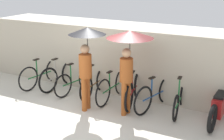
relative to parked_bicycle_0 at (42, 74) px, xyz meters
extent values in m
plane|color=beige|center=(2.16, -1.55, -0.39)|extent=(30.00, 30.00, 0.00)
cube|color=#B2A893|center=(2.16, 0.43, 0.56)|extent=(13.29, 0.12, 1.92)
torus|color=black|center=(0.06, 0.54, -0.02)|extent=(0.12, 0.75, 0.75)
torus|color=black|center=(-0.06, -0.55, -0.02)|extent=(0.12, 0.75, 0.75)
cylinder|color=#19662D|center=(0.00, -0.01, -0.02)|extent=(0.15, 1.10, 0.04)
cylinder|color=#19662D|center=(-0.02, -0.20, 0.23)|extent=(0.04, 0.04, 0.50)
cube|color=black|center=(-0.02, -0.20, 0.50)|extent=(0.11, 0.21, 0.03)
cylinder|color=#19662D|center=(0.06, 0.54, 0.34)|extent=(0.04, 0.04, 0.71)
cylinder|color=#19662D|center=(0.06, 0.54, 0.70)|extent=(0.44, 0.07, 0.03)
torus|color=black|center=(0.67, 0.56, -0.01)|extent=(0.14, 0.78, 0.77)
torus|color=black|center=(0.57, -0.40, -0.01)|extent=(0.14, 0.78, 0.77)
cylinder|color=#A59E93|center=(0.62, 0.08, -0.01)|extent=(0.13, 0.96, 0.04)
cylinder|color=#A59E93|center=(0.60, -0.09, 0.27)|extent=(0.04, 0.04, 0.56)
cube|color=black|center=(0.60, -0.09, 0.56)|extent=(0.11, 0.21, 0.03)
cylinder|color=#A59E93|center=(0.67, 0.56, 0.29)|extent=(0.04, 0.04, 0.59)
cylinder|color=#A59E93|center=(0.67, 0.56, 0.58)|extent=(0.44, 0.07, 0.03)
torus|color=black|center=(1.32, 0.50, -0.05)|extent=(0.15, 0.69, 0.69)
torus|color=black|center=(1.16, -0.49, -0.05)|extent=(0.15, 0.69, 0.69)
cylinder|color=#19662D|center=(1.24, 0.00, -0.05)|extent=(0.20, 0.99, 0.04)
cylinder|color=#19662D|center=(1.21, -0.17, 0.23)|extent=(0.04, 0.04, 0.55)
cube|color=black|center=(1.21, -0.17, 0.52)|extent=(0.12, 0.21, 0.03)
cylinder|color=#19662D|center=(1.32, 0.50, 0.32)|extent=(0.04, 0.04, 0.75)
cylinder|color=#19662D|center=(1.32, 0.50, 0.70)|extent=(0.44, 0.10, 0.03)
torus|color=black|center=(1.83, 0.54, -0.04)|extent=(0.09, 0.70, 0.70)
torus|color=black|center=(1.88, -0.42, -0.04)|extent=(0.09, 0.70, 0.70)
cylinder|color=brown|center=(1.85, 0.06, -0.04)|extent=(0.08, 0.96, 0.04)
cylinder|color=brown|center=(1.86, -0.11, 0.25)|extent=(0.04, 0.04, 0.58)
cube|color=black|center=(1.86, -0.11, 0.55)|extent=(0.10, 0.20, 0.03)
cylinder|color=brown|center=(1.83, 0.54, 0.29)|extent=(0.04, 0.04, 0.67)
cylinder|color=brown|center=(1.83, 0.54, 0.63)|extent=(0.44, 0.05, 0.03)
torus|color=black|center=(2.48, 0.55, -0.01)|extent=(0.06, 0.76, 0.76)
torus|color=black|center=(2.46, -0.51, -0.01)|extent=(0.06, 0.76, 0.76)
cylinder|color=#19662D|center=(2.47, 0.02, -0.01)|extent=(0.05, 1.06, 0.04)
cylinder|color=#19662D|center=(2.47, -0.17, 0.22)|extent=(0.04, 0.04, 0.47)
cube|color=black|center=(2.47, -0.17, 0.47)|extent=(0.09, 0.20, 0.03)
cylinder|color=#19662D|center=(2.48, 0.55, 0.33)|extent=(0.04, 0.04, 0.68)
cylinder|color=#19662D|center=(2.48, 0.55, 0.67)|extent=(0.44, 0.04, 0.03)
torus|color=black|center=(3.00, 0.53, -0.01)|extent=(0.21, 0.77, 0.78)
torus|color=black|center=(3.18, -0.46, -0.01)|extent=(0.21, 0.77, 0.78)
cylinder|color=maroon|center=(3.09, 0.03, -0.01)|extent=(0.22, 0.99, 0.04)
cylinder|color=maroon|center=(3.12, -0.14, 0.27)|extent=(0.04, 0.04, 0.56)
cube|color=black|center=(3.12, -0.14, 0.57)|extent=(0.13, 0.21, 0.03)
cylinder|color=maroon|center=(3.00, 0.53, 0.33)|extent=(0.04, 0.04, 0.67)
cylinder|color=maroon|center=(3.00, 0.53, 0.66)|extent=(0.44, 0.11, 0.03)
torus|color=black|center=(3.84, 0.55, -0.02)|extent=(0.23, 0.75, 0.76)
torus|color=black|center=(3.58, -0.49, -0.02)|extent=(0.23, 0.75, 0.76)
cylinder|color=#19478C|center=(3.71, 0.03, -0.02)|extent=(0.29, 1.05, 0.04)
cylinder|color=#19478C|center=(3.66, -0.15, 0.23)|extent=(0.04, 0.04, 0.49)
cube|color=black|center=(3.66, -0.15, 0.49)|extent=(0.14, 0.22, 0.03)
cylinder|color=#19478C|center=(3.84, 0.55, 0.28)|extent=(0.04, 0.04, 0.60)
cylinder|color=#19478C|center=(3.84, 0.55, 0.58)|extent=(0.43, 0.13, 0.03)
torus|color=black|center=(4.27, 0.57, -0.07)|extent=(0.13, 0.66, 0.66)
torus|color=black|center=(4.38, -0.42, -0.07)|extent=(0.13, 0.66, 0.66)
cylinder|color=#19662D|center=(4.33, 0.08, -0.07)|extent=(0.15, 0.99, 0.04)
cylinder|color=#19662D|center=(4.35, -0.10, 0.25)|extent=(0.04, 0.04, 0.64)
cube|color=black|center=(4.35, -0.10, 0.59)|extent=(0.11, 0.21, 0.03)
cylinder|color=#19662D|center=(4.27, 0.57, 0.28)|extent=(0.04, 0.04, 0.70)
cylinder|color=#19662D|center=(4.27, 0.57, 0.63)|extent=(0.44, 0.08, 0.03)
cylinder|color=#9E4C1E|center=(2.17, -0.96, 0.04)|extent=(0.13, 0.13, 0.88)
cylinder|color=#9E4C1E|center=(2.16, -0.78, 0.04)|extent=(0.13, 0.13, 0.88)
cylinder|color=#9E4C1E|center=(2.16, -0.87, 0.78)|extent=(0.32, 0.32, 0.60)
sphere|color=tan|center=(2.16, -0.87, 1.21)|extent=(0.23, 0.23, 0.23)
cylinder|color=#332D28|center=(2.15, -0.73, 1.18)|extent=(0.02, 0.02, 0.73)
cone|color=black|center=(2.15, -0.73, 1.64)|extent=(0.94, 0.94, 0.18)
cylinder|color=#9E4C1E|center=(3.17, -0.72, 0.04)|extent=(0.13, 0.13, 0.86)
cylinder|color=#9E4C1E|center=(3.19, -0.54, 0.04)|extent=(0.13, 0.13, 0.86)
cylinder|color=#9E4C1E|center=(3.18, -0.63, 0.76)|extent=(0.32, 0.32, 0.59)
sphere|color=tan|center=(3.18, -0.63, 1.18)|extent=(0.22, 0.22, 0.22)
cylinder|color=#332D28|center=(3.20, -0.49, 1.15)|extent=(0.02, 0.02, 0.72)
cone|color=#591919|center=(3.20, -0.49, 1.61)|extent=(1.13, 1.13, 0.18)
torus|color=black|center=(5.26, -0.60, -0.06)|extent=(0.12, 0.66, 0.66)
cube|color=maroon|center=(5.29, 0.08, 0.02)|extent=(0.27, 0.76, 0.44)
cube|color=black|center=(5.29, 0.08, 0.27)|extent=(0.24, 0.54, 0.06)
camera|label=1|loc=(6.21, -7.10, 3.01)|focal=50.00mm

